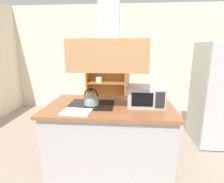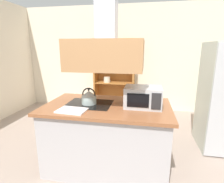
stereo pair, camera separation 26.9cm
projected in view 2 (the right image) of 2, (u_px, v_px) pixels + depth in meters
name	position (u px, v px, depth m)	size (l,w,h in m)	color
wall_back	(133.00, 59.00, 4.75)	(6.00, 0.12, 2.70)	#EEE0C7
kitchen_island	(107.00, 136.00, 2.48)	(1.65, 0.98, 0.90)	#B0ADB1
range_hood	(107.00, 44.00, 2.19)	(0.90, 0.70, 1.33)	#B07D4F
dish_cabinet	(115.00, 79.00, 4.75)	(1.04, 0.40, 1.86)	#AA692D
kettle	(89.00, 97.00, 2.40)	(0.20, 0.20, 0.22)	#AFC4C0
cutting_board	(72.00, 110.00, 2.14)	(0.34, 0.24, 0.02)	white
microwave	(143.00, 97.00, 2.28)	(0.46, 0.35, 0.26)	#B7BABF
wine_glass_on_counter	(127.00, 90.00, 2.57)	(0.08, 0.08, 0.21)	silver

